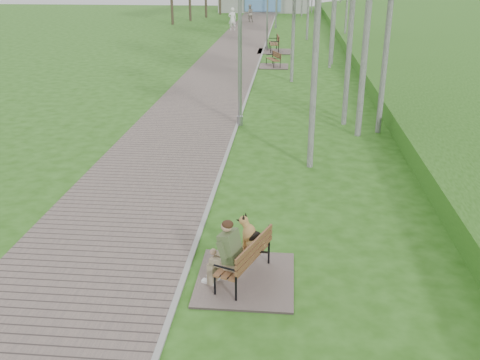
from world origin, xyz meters
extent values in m
plane|color=#275612|center=(0.00, 0.00, 0.00)|extent=(120.00, 120.00, 0.00)
cube|color=#6F605A|center=(-1.75, 21.50, 0.02)|extent=(3.50, 67.00, 0.04)
cube|color=#999993|center=(0.00, 21.50, 0.03)|extent=(0.10, 67.00, 0.05)
cube|color=#4D9232|center=(12.00, 20.00, 0.00)|extent=(14.00, 70.00, 1.60)
cube|color=#6F605A|center=(1.08, -5.42, 0.02)|extent=(1.67, 1.86, 0.04)
cube|color=brown|center=(1.03, -5.42, 0.42)|extent=(0.90, 1.45, 0.04)
cube|color=brown|center=(1.23, -5.50, 0.67)|extent=(0.54, 1.31, 0.31)
cube|color=#6F605A|center=(0.86, 15.42, 0.02)|extent=(1.53, 1.70, 0.04)
cube|color=brown|center=(0.81, 15.42, 0.38)|extent=(0.83, 1.33, 0.03)
cube|color=brown|center=(1.00, 15.50, 0.61)|extent=(0.51, 1.20, 0.28)
cube|color=#6F605A|center=(0.71, 20.68, 0.02)|extent=(2.04, 2.26, 0.04)
cube|color=brown|center=(0.66, 20.68, 0.51)|extent=(0.68, 1.74, 0.05)
cube|color=brown|center=(0.93, 20.70, 0.81)|extent=(0.22, 1.69, 0.37)
cylinder|color=gray|center=(0.08, 4.17, 0.16)|extent=(0.21, 0.21, 0.32)
cylinder|color=gray|center=(0.08, 4.17, 2.64)|extent=(0.13, 0.13, 5.27)
cylinder|color=gray|center=(0.20, 21.37, 0.13)|extent=(0.17, 0.17, 0.26)
cylinder|color=gray|center=(0.20, 21.37, 2.15)|extent=(0.10, 0.10, 4.30)
cylinder|color=gray|center=(0.38, 33.85, 0.15)|extent=(0.20, 0.20, 0.29)
cylinder|color=gray|center=(0.12, 45.83, 0.17)|extent=(0.23, 0.23, 0.34)
imported|color=white|center=(-3.11, 31.74, 0.91)|extent=(0.77, 0.64, 1.82)
imported|color=#9C9488|center=(-2.21, 38.51, 0.81)|extent=(0.95, 0.85, 1.62)
cylinder|color=silver|center=(2.34, 0.32, 3.71)|extent=(0.16, 0.16, 7.43)
cylinder|color=silver|center=(3.62, 4.61, 3.43)|extent=(0.18, 0.18, 6.87)
cylinder|color=silver|center=(3.81, 15.36, 3.25)|extent=(0.17, 0.17, 6.51)
camera|label=1|loc=(1.72, -13.36, 5.11)|focal=40.00mm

